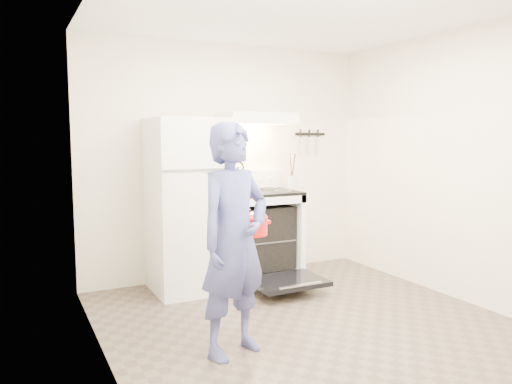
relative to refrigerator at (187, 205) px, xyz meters
The scene contains 15 objects.
floor 1.78m from the refrigerator, 68.20° to the right, with size 3.60×3.60×0.00m, color brown.
back_wall 0.79m from the refrigerator, 31.11° to the left, with size 3.20×0.02×2.50m, color beige.
refrigerator is the anchor object (origin of this frame).
stove_body 0.90m from the refrigerator, ahead, with size 0.76×0.65×0.92m, color white.
cooktop 0.81m from the refrigerator, ahead, with size 0.76×0.65×0.03m, color black.
backsplash 0.89m from the refrigerator, 20.94° to the left, with size 0.76×0.07×0.20m, color white.
oven_door 1.23m from the refrigerator, 35.13° to the right, with size 0.70×0.54×0.04m, color black.
oven_rack 0.91m from the refrigerator, ahead, with size 0.60×0.52×0.01m, color slate.
range_hood 1.19m from the refrigerator, ahead, with size 0.76×0.50×0.12m, color white.
knife_strip 1.81m from the refrigerator, 11.61° to the left, with size 0.40×0.02×0.03m, color black.
pizza_stone 0.88m from the refrigerator, ahead, with size 0.32×0.32×0.02m, color #946B4D.
tea_kettle 0.69m from the refrigerator, 14.28° to the left, with size 0.26×0.21×0.31m, color silver, non-canonical shape.
utensil_jar 1.15m from the refrigerator, ahead, with size 0.09×0.09×0.13m, color silver.
person 1.56m from the refrigerator, 96.87° to the right, with size 0.59×0.39×1.62m, color navy.
dutch_oven 1.26m from the refrigerator, 87.01° to the right, with size 0.36×0.29×0.23m, color red, non-canonical shape.
Camera 1 is at (-2.14, -3.20, 1.52)m, focal length 35.00 mm.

